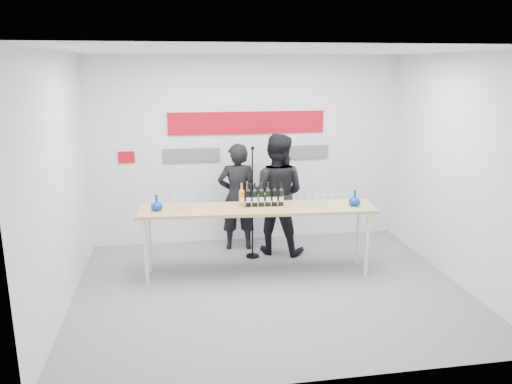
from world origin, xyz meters
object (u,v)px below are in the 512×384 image
at_px(tasting_table, 257,212).
at_px(presenter_left, 237,197).
at_px(mic_stand, 252,224).
at_px(presenter_right, 276,194).

relative_size(tasting_table, presenter_left, 1.92).
relative_size(presenter_left, mic_stand, 0.99).
distance_m(tasting_table, mic_stand, 0.72).
height_order(presenter_right, mic_stand, presenter_right).
relative_size(presenter_right, mic_stand, 1.09).
height_order(presenter_left, mic_stand, mic_stand).
bearing_deg(tasting_table, mic_stand, 91.25).
xyz_separation_m(tasting_table, presenter_right, (0.43, 0.79, 0.04)).
xyz_separation_m(presenter_left, mic_stand, (0.17, -0.41, -0.32)).
bearing_deg(presenter_right, tasting_table, 85.84).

